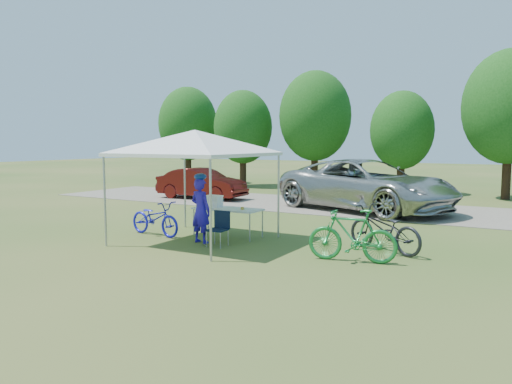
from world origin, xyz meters
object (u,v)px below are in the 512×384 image
minivan (366,185)px  cyclist (201,211)px  folding_table (228,210)px  bike_dark (384,229)px  cooler (214,201)px  bike_blue (155,218)px  bike_green (352,235)px  folding_chair (220,225)px  sedan (202,183)px

minivan → cyclist: bearing=-173.0°
folding_table → bike_dark: 4.01m
cooler → minivan: 6.80m
folding_table → minivan: bearing=76.0°
bike_blue → bike_green: bike_green is taller
folding_table → folding_chair: size_ratio=2.20×
bike_green → folding_table: bearing=-114.8°
sedan → minivan: bearing=-93.2°
cyclist → bike_blue: 1.65m
bike_dark → bike_green: bearing=9.8°
cooler → cyclist: (0.31, -1.01, -0.11)m
bike_blue → bike_green: size_ratio=0.96×
bike_green → bike_dark: bike_green is taller
folding_table → sedan: sedan is taller
folding_table → bike_dark: (4.00, 0.19, -0.18)m
cyclist → sedan: cyclist is taller
bike_blue → bike_green: 5.43m
folding_chair → bike_blue: size_ratio=0.47×
minivan → bike_green: bearing=-144.5°
cooler → cyclist: bearing=-72.7°
bike_green → minivan: (-2.07, 7.52, 0.38)m
cooler → minivan: bearing=72.4°
folding_table → minivan: minivan is taller
cooler → sedan: bearing=128.3°
cooler → sedan: 8.40m
cyclist → minivan: minivan is taller
folding_chair → sedan: bearing=124.3°
cooler → sedan: (-5.20, 6.59, -0.23)m
folding_table → bike_dark: bearing=2.8°
bike_green → sedan: 12.05m
bike_green → bike_dark: bearing=156.9°
bike_green → folding_chair: bearing=-98.8°
cyclist → bike_dark: (4.12, 1.20, -0.27)m
folding_chair → bike_dark: 3.75m
folding_table → bike_blue: bearing=-154.5°
bike_blue → sedan: bearing=35.5°
bike_dark → folding_chair: bearing=-46.9°
bike_blue → bike_dark: size_ratio=0.89×
minivan → bike_dark: bearing=-139.2°
minivan → sedan: bearing=109.3°
bike_blue → minivan: minivan is taller
cyclist → bike_green: size_ratio=0.87×
cyclist → bike_green: cyclist is taller
bike_green → bike_dark: size_ratio=0.93×
folding_chair → bike_blue: 2.20m
cyclist → bike_green: 3.82m
cooler → bike_dark: cooler is taller
folding_table → minivan: size_ratio=0.28×
folding_chair → bike_green: bike_green is taller
bike_dark → minivan: minivan is taller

